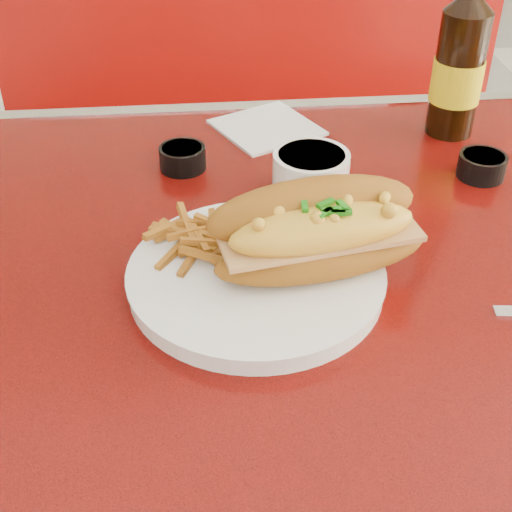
{
  "coord_description": "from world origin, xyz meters",
  "views": [
    {
      "loc": [
        -0.14,
        -0.69,
        1.26
      ],
      "look_at": [
        -0.08,
        -0.07,
        0.81
      ],
      "focal_mm": 50.0,
      "sensor_mm": 36.0,
      "label": 1
    }
  ],
  "objects": [
    {
      "name": "sauce_cup_right",
      "position": [
        0.25,
        0.14,
        0.79
      ],
      "size": [
        0.07,
        0.07,
        0.03
      ],
      "rotation": [
        0.0,
        0.0,
        -0.02
      ],
      "color": "black",
      "rests_on": "diner_table"
    },
    {
      "name": "sauce_cup_left",
      "position": [
        -0.16,
        0.2,
        0.79
      ],
      "size": [
        0.09,
        0.09,
        0.03
      ],
      "rotation": [
        0.0,
        0.0,
        -0.4
      ],
      "color": "black",
      "rests_on": "diner_table"
    },
    {
      "name": "booth_bench_far",
      "position": [
        0.0,
        0.81,
        0.29
      ],
      "size": [
        1.2,
        0.51,
        0.9
      ],
      "color": "#950E09",
      "rests_on": "ground"
    },
    {
      "name": "paper_napkin",
      "position": [
        -0.03,
        0.31,
        0.77
      ],
      "size": [
        0.19,
        0.19,
        0.0
      ],
      "primitive_type": "cube",
      "rotation": [
        0.0,
        0.0,
        0.46
      ],
      "color": "white",
      "rests_on": "diner_table"
    },
    {
      "name": "gravy_ramekin",
      "position": [
        0.01,
        0.12,
        0.8
      ],
      "size": [
        0.13,
        0.13,
        0.06
      ],
      "rotation": [
        0.0,
        0.0,
        0.33
      ],
      "color": "white",
      "rests_on": "diner_table"
    },
    {
      "name": "fries_pile",
      "position": [
        -0.14,
        -0.03,
        0.8
      ],
      "size": [
        0.11,
        0.11,
        0.03
      ],
      "primitive_type": null,
      "rotation": [
        0.0,
        0.0,
        0.13
      ],
      "color": "#BD7420",
      "rests_on": "dinner_plate"
    },
    {
      "name": "beer_bottle",
      "position": [
        0.25,
        0.28,
        0.88
      ],
      "size": [
        0.08,
        0.08,
        0.29
      ],
      "rotation": [
        0.0,
        0.0,
        -0.14
      ],
      "color": "black",
      "rests_on": "diner_table"
    },
    {
      "name": "diner_table",
      "position": [
        0.0,
        0.0,
        0.61
      ],
      "size": [
        1.23,
        0.83,
        0.77
      ],
      "color": "#BB120C",
      "rests_on": "ground"
    },
    {
      "name": "fork",
      "position": [
        -0.02,
        -0.06,
        0.79
      ],
      "size": [
        0.1,
        0.14,
        0.0
      ],
      "rotation": [
        0.0,
        0.0,
        2.12
      ],
      "color": "silver",
      "rests_on": "dinner_plate"
    },
    {
      "name": "dinner_plate",
      "position": [
        -0.08,
        -0.07,
        0.78
      ],
      "size": [
        0.37,
        0.37,
        0.02
      ],
      "rotation": [
        0.0,
        0.0,
        0.38
      ],
      "color": "white",
      "rests_on": "diner_table"
    },
    {
      "name": "mac_hoagie",
      "position": [
        -0.02,
        -0.07,
        0.83
      ],
      "size": [
        0.25,
        0.15,
        0.11
      ],
      "rotation": [
        0.0,
        0.0,
        0.18
      ],
      "color": "#A2631A",
      "rests_on": "dinner_plate"
    }
  ]
}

